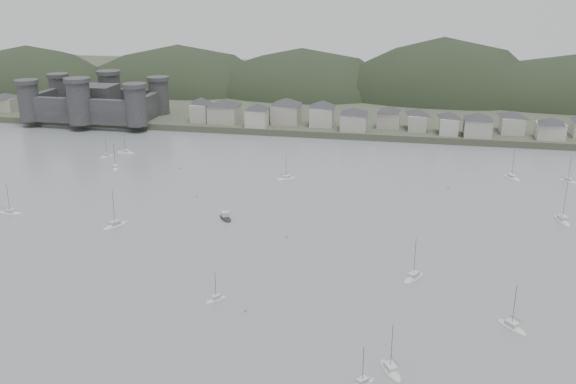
# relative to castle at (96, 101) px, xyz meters

# --- Properties ---
(ground) EXTENTS (900.00, 900.00, 0.00)m
(ground) POSITION_rel_castle_xyz_m (120.00, -179.80, -10.96)
(ground) COLOR slate
(ground) RESTS_ON ground
(far_shore_land) EXTENTS (900.00, 250.00, 3.00)m
(far_shore_land) POSITION_rel_castle_xyz_m (120.00, 115.20, -9.46)
(far_shore_land) COLOR #383D2D
(far_shore_land) RESTS_ON ground
(forested_ridge) EXTENTS (851.55, 103.94, 102.57)m
(forested_ridge) POSITION_rel_castle_xyz_m (124.83, 89.60, -22.25)
(forested_ridge) COLOR black
(forested_ridge) RESTS_ON ground
(castle) EXTENTS (66.00, 43.00, 20.00)m
(castle) POSITION_rel_castle_xyz_m (0.00, 0.00, 0.00)
(castle) COLOR #2C2D2F
(castle) RESTS_ON far_shore_land
(waterfront_town) EXTENTS (451.48, 28.46, 12.92)m
(waterfront_town) POSITION_rel_castle_xyz_m (170.59, 3.54, -2.30)
(waterfront_town) COLOR #A29E94
(waterfront_town) RESTS_ON far_shore_land
(sailboat_lead) EXTENTS (7.87, 2.63, 10.73)m
(sailboat_lead) POSITION_rel_castle_xyz_m (39.18, -51.20, -10.79)
(sailboat_lead) COLOR beige
(sailboat_lead) RESTS_ON ground
(moored_fleet) EXTENTS (242.12, 143.62, 13.73)m
(moored_fleet) POSITION_rel_castle_xyz_m (117.03, -117.52, -10.79)
(moored_fleet) COLOR beige
(moored_fleet) RESTS_ON ground
(motor_launch_far) EXTENTS (6.61, 7.88, 3.84)m
(motor_launch_far) POSITION_rel_castle_xyz_m (102.76, -116.21, -10.67)
(motor_launch_far) COLOR black
(motor_launch_far) RESTS_ON ground
(mooring_buoys) EXTENTS (179.99, 131.42, 0.70)m
(mooring_buoys) POSITION_rel_castle_xyz_m (123.51, -128.98, -10.81)
(mooring_buoys) COLOR #C17440
(mooring_buoys) RESTS_ON ground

